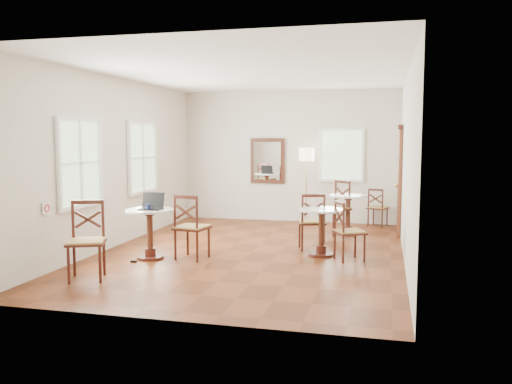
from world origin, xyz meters
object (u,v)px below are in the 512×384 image
laptop (152,205)px  mouse (144,209)px  cafe_table_near (150,228)px  chair_back_a (378,207)px  cafe_table_back (348,210)px  chair_mid_a (312,222)px  chair_mid_b (348,231)px  floor_lamp (307,160)px  navy_mug (148,207)px  chair_near_b (87,241)px  cafe_table_mid (321,227)px  water_glass (150,206)px  power_adapter (133,261)px  chair_near_a (191,227)px  chair_back_b (336,208)px

laptop → mouse: laptop is taller
cafe_table_near → chair_back_a: size_ratio=0.96×
cafe_table_back → laptop: size_ratio=2.13×
chair_mid_a → chair_back_a: (1.07, 2.77, -0.08)m
chair_mid_b → mouse: size_ratio=9.18×
floor_lamp → navy_mug: 4.60m
chair_mid_a → chair_mid_b: 0.94m
chair_near_b → laptop: size_ratio=2.86×
chair_near_b → navy_mug: bearing=51.0°
cafe_table_near → chair_mid_a: bearing=28.3°
mouse → chair_near_b: bearing=-107.8°
cafe_table_mid → cafe_table_back: cafe_table_back is taller
water_glass → power_adapter: 0.91m
chair_back_a → power_adapter: 5.72m
cafe_table_near → chair_back_a: chair_back_a is taller
chair_near_a → chair_mid_b: size_ratio=1.11×
chair_back_a → water_glass: bearing=68.3°
cafe_table_back → chair_near_b: chair_near_b is taller
chair_back_a → navy_mug: size_ratio=6.88×
cafe_table_near → cafe_table_back: 4.15m
chair_near_a → navy_mug: 0.74m
chair_near_a → cafe_table_mid: bearing=-151.0°
cafe_table_mid → power_adapter: cafe_table_mid is taller
chair_back_b → power_adapter: bearing=-88.4°
cafe_table_mid → water_glass: (-2.66, -0.83, 0.37)m
cafe_table_back → chair_back_a: bearing=64.1°
chair_mid_a → chair_back_b: size_ratio=0.91×
chair_near_b → water_glass: 1.45m
chair_back_b → floor_lamp: (-0.76, 1.14, 0.91)m
chair_back_b → navy_mug: 4.02m
cafe_table_near → navy_mug: bearing=-71.7°
cafe_table_mid → chair_near_b: bearing=-143.2°
cafe_table_near → chair_near_a: chair_near_a is taller
cafe_table_near → cafe_table_mid: size_ratio=1.03×
chair_near_b → water_glass: bearing=55.5°
floor_lamp → power_adapter: size_ratio=19.96×
cafe_table_near → chair_mid_b: 3.17m
cafe_table_mid → navy_mug: (-2.60, -1.02, 0.37)m
cafe_table_near → cafe_table_mid: 2.79m
cafe_table_back → chair_mid_a: 1.70m
chair_near_b → navy_mug: size_ratio=8.86×
cafe_table_mid → laptop: 2.78m
mouse → navy_mug: bearing=14.1°
mouse → cafe_table_mid: bearing=17.8°
chair_back_b → navy_mug: (-2.65, -3.01, 0.31)m
laptop → navy_mug: 0.15m
cafe_table_mid → chair_mid_b: 0.51m
cafe_table_mid → chair_mid_a: 0.47m
chair_near_a → mouse: (-0.66, -0.29, 0.30)m
chair_back_b → cafe_table_mid: bearing=-48.1°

